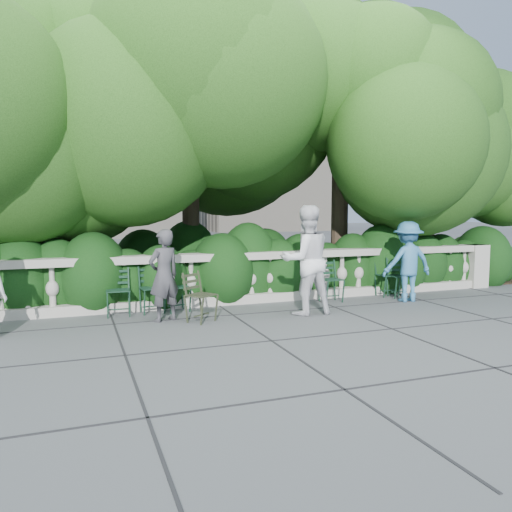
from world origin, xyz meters
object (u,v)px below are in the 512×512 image
object	(u,v)px
chair_b	(155,315)
chair_f	(403,298)
chair_e	(334,303)
person_older_blue	(407,262)
chair_d	(391,297)
chair_weathered	(208,323)
chair_a	(181,313)
person_casual_man	(306,260)
person_woman_grey	(164,275)
chair_c	(119,318)

from	to	relation	value
chair_b	chair_f	size ratio (longest dim) A/B	1.00
chair_e	chair_f	world-z (taller)	same
chair_e	person_older_blue	size ratio (longest dim) A/B	0.53
chair_d	chair_f	size ratio (longest dim) A/B	1.00
chair_weathered	chair_d	bearing A→B (deg)	-22.43
chair_a	chair_b	xyz separation A→B (m)	(-0.45, 0.04, 0.00)
chair_d	person_casual_man	world-z (taller)	person_casual_man
chair_a	person_woman_grey	xyz separation A→B (m)	(-0.37, -0.52, 0.76)
chair_a	chair_c	world-z (taller)	same
chair_a	person_casual_man	distance (m)	2.41
chair_weathered	person_woman_grey	size ratio (longest dim) A/B	0.55
chair_c	person_casual_man	bearing A→B (deg)	-10.85
chair_a	chair_f	size ratio (longest dim) A/B	1.00
chair_d	chair_f	bearing A→B (deg)	-58.34
chair_e	person_older_blue	xyz separation A→B (m)	(1.46, -0.30, 0.80)
chair_c	person_casual_man	world-z (taller)	person_casual_man
person_casual_man	chair_weathered	bearing A→B (deg)	4.12
person_older_blue	person_casual_man	bearing A→B (deg)	13.74
chair_c	person_woman_grey	xyz separation A→B (m)	(0.69, -0.50, 0.76)
chair_b	chair_f	bearing A→B (deg)	-7.75
chair_weathered	person_older_blue	size ratio (longest dim) A/B	0.53
chair_b	chair_a	bearing A→B (deg)	-10.32
chair_c	chair_f	distance (m)	5.65
chair_a	person_casual_man	xyz separation A→B (m)	(2.05, -0.82, 0.95)
chair_weathered	chair_f	bearing A→B (deg)	-25.46
person_woman_grey	chair_f	bearing A→B (deg)	160.86
chair_a	chair_weathered	bearing A→B (deg)	-87.03
chair_d	chair_f	distance (m)	0.25
chair_c	chair_e	xyz separation A→B (m)	(4.08, -0.11, 0.00)
chair_f	chair_e	bearing A→B (deg)	-176.06
chair_a	chair_weathered	xyz separation A→B (m)	(0.26, -0.92, 0.00)
chair_e	person_casual_man	xyz separation A→B (m)	(-0.96, -0.69, 0.95)
chair_a	person_older_blue	distance (m)	4.56
chair_a	chair_d	size ratio (longest dim) A/B	1.00
chair_c	chair_weathered	bearing A→B (deg)	-30.62
chair_e	person_casual_man	distance (m)	1.52
chair_f	person_older_blue	size ratio (longest dim) A/B	0.53
chair_f	person_casual_man	world-z (taller)	person_casual_man
chair_f	chair_weathered	world-z (taller)	same
chair_d	chair_e	distance (m)	1.45
chair_b	chair_c	size ratio (longest dim) A/B	1.00
person_casual_man	chair_c	bearing A→B (deg)	-13.43
chair_b	chair_weathered	bearing A→B (deg)	-58.72
chair_b	chair_weathered	world-z (taller)	same
chair_d	person_older_blue	size ratio (longest dim) A/B	0.53
chair_e	person_woman_grey	world-z (taller)	person_woman_grey
person_casual_man	person_older_blue	xyz separation A→B (m)	(2.42, 0.39, -0.16)
chair_f	person_casual_man	xyz separation A→B (m)	(-2.53, -0.65, 0.95)
chair_c	chair_f	size ratio (longest dim) A/B	1.00
chair_c	chair_e	distance (m)	4.08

